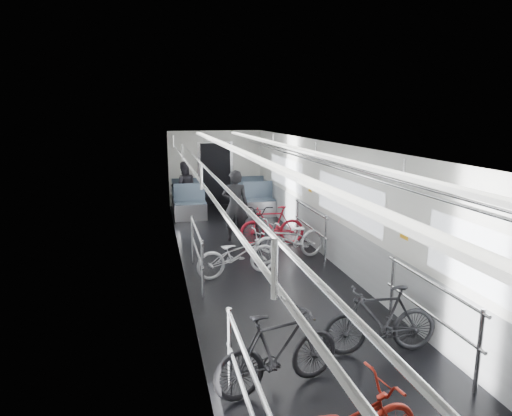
{
  "coord_description": "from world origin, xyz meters",
  "views": [
    {
      "loc": [
        -1.99,
        -7.65,
        3.0
      ],
      "look_at": [
        0.0,
        1.07,
        1.1
      ],
      "focal_mm": 32.0,
      "sensor_mm": 36.0,
      "label": 1
    }
  ],
  "objects_px": {
    "bike_right_near": "(380,320)",
    "person_standing": "(235,206)",
    "bike_left_mid": "(278,351)",
    "bike_right_mid": "(290,239)",
    "person_seated": "(184,188)",
    "bike_right_far": "(272,225)",
    "bike_aisle": "(258,221)",
    "bike_left_far": "(237,254)"
  },
  "relations": [
    {
      "from": "bike_left_mid",
      "to": "person_standing",
      "type": "distance_m",
      "value": 5.98
    },
    {
      "from": "bike_right_near",
      "to": "person_seated",
      "type": "relative_size",
      "value": 0.95
    },
    {
      "from": "bike_left_far",
      "to": "person_seated",
      "type": "height_order",
      "value": "person_seated"
    },
    {
      "from": "bike_left_mid",
      "to": "bike_right_mid",
      "type": "bearing_deg",
      "value": -32.5
    },
    {
      "from": "bike_left_mid",
      "to": "bike_right_far",
      "type": "height_order",
      "value": "bike_left_mid"
    },
    {
      "from": "bike_aisle",
      "to": "person_seated",
      "type": "height_order",
      "value": "person_seated"
    },
    {
      "from": "bike_right_near",
      "to": "bike_right_mid",
      "type": "distance_m",
      "value": 3.75
    },
    {
      "from": "bike_left_mid",
      "to": "bike_right_near",
      "type": "distance_m",
      "value": 1.53
    },
    {
      "from": "bike_right_mid",
      "to": "bike_right_far",
      "type": "relative_size",
      "value": 1.15
    },
    {
      "from": "bike_left_far",
      "to": "bike_right_near",
      "type": "bearing_deg",
      "value": -170.28
    },
    {
      "from": "bike_right_mid",
      "to": "person_standing",
      "type": "xyz_separation_m",
      "value": [
        -0.81,
        1.72,
        0.39
      ]
    },
    {
      "from": "bike_left_far",
      "to": "person_seated",
      "type": "bearing_deg",
      "value": -6.03
    },
    {
      "from": "bike_right_far",
      "to": "bike_right_near",
      "type": "bearing_deg",
      "value": 5.65
    },
    {
      "from": "bike_right_near",
      "to": "person_standing",
      "type": "relative_size",
      "value": 0.88
    },
    {
      "from": "bike_right_near",
      "to": "person_standing",
      "type": "height_order",
      "value": "person_standing"
    },
    {
      "from": "bike_right_near",
      "to": "bike_left_far",
      "type": "bearing_deg",
      "value": -153.78
    },
    {
      "from": "bike_aisle",
      "to": "person_standing",
      "type": "relative_size",
      "value": 1.03
    },
    {
      "from": "bike_right_far",
      "to": "person_standing",
      "type": "height_order",
      "value": "person_standing"
    },
    {
      "from": "bike_right_near",
      "to": "bike_right_far",
      "type": "distance_m",
      "value": 4.96
    },
    {
      "from": "bike_right_far",
      "to": "bike_aisle",
      "type": "bearing_deg",
      "value": -146.19
    },
    {
      "from": "bike_right_mid",
      "to": "person_seated",
      "type": "relative_size",
      "value": 1.1
    },
    {
      "from": "bike_left_far",
      "to": "bike_right_far",
      "type": "distance_m",
      "value": 2.15
    },
    {
      "from": "bike_aisle",
      "to": "person_standing",
      "type": "height_order",
      "value": "person_standing"
    },
    {
      "from": "bike_right_far",
      "to": "bike_left_mid",
      "type": "bearing_deg",
      "value": -9.53
    },
    {
      "from": "bike_left_far",
      "to": "person_seated",
      "type": "distance_m",
      "value": 5.62
    },
    {
      "from": "bike_left_far",
      "to": "bike_right_mid",
      "type": "height_order",
      "value": "bike_right_mid"
    },
    {
      "from": "bike_aisle",
      "to": "person_standing",
      "type": "distance_m",
      "value": 0.66
    },
    {
      "from": "person_standing",
      "to": "bike_right_mid",
      "type": "bearing_deg",
      "value": 126.38
    },
    {
      "from": "bike_aisle",
      "to": "person_seated",
      "type": "relative_size",
      "value": 1.11
    },
    {
      "from": "bike_left_mid",
      "to": "person_standing",
      "type": "relative_size",
      "value": 0.91
    },
    {
      "from": "bike_left_mid",
      "to": "bike_right_far",
      "type": "distance_m",
      "value": 5.59
    },
    {
      "from": "bike_left_mid",
      "to": "bike_aisle",
      "type": "height_order",
      "value": "bike_left_mid"
    },
    {
      "from": "person_seated",
      "to": "person_standing",
      "type": "bearing_deg",
      "value": 104.36
    },
    {
      "from": "bike_right_mid",
      "to": "person_seated",
      "type": "distance_m",
      "value": 5.28
    },
    {
      "from": "bike_left_mid",
      "to": "bike_right_mid",
      "type": "xyz_separation_m",
      "value": [
        1.42,
        4.22,
        -0.01
      ]
    },
    {
      "from": "bike_right_far",
      "to": "bike_right_mid",
      "type": "bearing_deg",
      "value": 7.19
    },
    {
      "from": "person_standing",
      "to": "bike_aisle",
      "type": "bearing_deg",
      "value": -179.67
    },
    {
      "from": "bike_left_mid",
      "to": "person_standing",
      "type": "bearing_deg",
      "value": -19.73
    },
    {
      "from": "person_standing",
      "to": "person_seated",
      "type": "relative_size",
      "value": 1.08
    },
    {
      "from": "bike_left_mid",
      "to": "bike_right_mid",
      "type": "relative_size",
      "value": 0.89
    },
    {
      "from": "bike_aisle",
      "to": "bike_right_near",
      "type": "bearing_deg",
      "value": -77.82
    },
    {
      "from": "bike_right_far",
      "to": "person_standing",
      "type": "distance_m",
      "value": 1.0
    }
  ]
}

